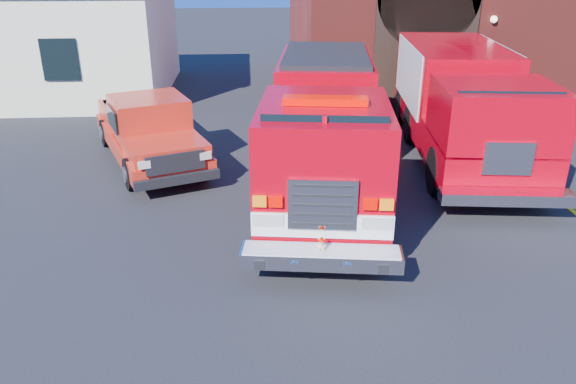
{
  "coord_description": "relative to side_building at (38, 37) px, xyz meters",
  "views": [
    {
      "loc": [
        -0.65,
        -10.61,
        5.36
      ],
      "look_at": [
        0.0,
        -1.2,
        1.3
      ],
      "focal_mm": 35.0,
      "sensor_mm": 36.0,
      "label": 1
    }
  ],
  "objects": [
    {
      "name": "parking_stripe_near",
      "position": [
        15.5,
        -12.0,
        -2.2
      ],
      "size": [
        0.12,
        3.0,
        0.01
      ],
      "primitive_type": "cube",
      "color": "yellow",
      "rests_on": "ground"
    },
    {
      "name": "secondary_truck",
      "position": [
        14.24,
        -8.65,
        -0.65
      ],
      "size": [
        3.7,
        9.03,
        2.85
      ],
      "color": "black",
      "rests_on": "ground"
    },
    {
      "name": "ground",
      "position": [
        9.0,
        -13.0,
        -2.2
      ],
      "size": [
        100.0,
        100.0,
        0.0
      ],
      "primitive_type": "plane",
      "color": "black",
      "rests_on": "ground"
    },
    {
      "name": "parking_stripe_far",
      "position": [
        15.5,
        -6.0,
        -2.2
      ],
      "size": [
        0.12,
        3.0,
        0.01
      ],
      "primitive_type": "cube",
      "color": "yellow",
      "rests_on": "ground"
    },
    {
      "name": "side_building",
      "position": [
        0.0,
        0.0,
        0.0
      ],
      "size": [
        10.2,
        8.2,
        4.35
      ],
      "color": "#ECE9C8",
      "rests_on": "ground"
    },
    {
      "name": "pickup_truck",
      "position": [
        5.59,
        -8.72,
        -1.33
      ],
      "size": [
        3.96,
        6.0,
        1.85
      ],
      "color": "black",
      "rests_on": "ground"
    },
    {
      "name": "parking_stripe_mid",
      "position": [
        15.5,
        -9.0,
        -2.2
      ],
      "size": [
        0.12,
        3.0,
        0.01
      ],
      "primitive_type": "cube",
      "color": "yellow",
      "rests_on": "ground"
    },
    {
      "name": "fire_engine",
      "position": [
        10.12,
        -10.69,
        -0.71
      ],
      "size": [
        3.83,
        9.64,
        2.89
      ],
      "color": "black",
      "rests_on": "ground"
    }
  ]
}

